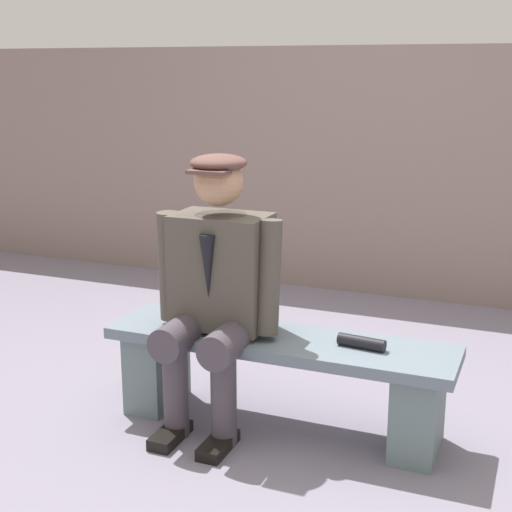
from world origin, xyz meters
TOP-DOWN VIEW (x-y plane):
  - ground_plane at (0.00, 0.00)m, footprint 30.00×30.00m
  - bench at (0.00, 0.00)m, footprint 1.53×0.39m
  - seated_man at (0.27, 0.06)m, footprint 0.58×0.55m
  - rolled_magazine at (-0.36, 0.00)m, footprint 0.21×0.07m
  - stadium_wall at (0.00, -2.23)m, footprint 12.00×0.24m

SIDE VIEW (x-z plane):
  - ground_plane at x=0.00m, z-range 0.00..0.00m
  - bench at x=0.00m, z-range 0.06..0.48m
  - rolled_magazine at x=-0.36m, z-range 0.43..0.48m
  - seated_man at x=0.27m, z-range 0.05..1.25m
  - stadium_wall at x=0.00m, z-range 0.00..1.70m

